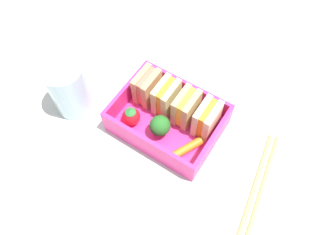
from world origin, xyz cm
name	(u,v)px	position (x,y,z in cm)	size (l,w,h in cm)	color
ground_plane	(168,128)	(0.00, 0.00, -1.00)	(120.00, 120.00, 2.00)	beige
bento_tray	(168,124)	(0.00, 0.00, 0.60)	(16.48, 12.28, 1.20)	#EC3187
bento_rim	(168,116)	(0.00, 0.00, 3.15)	(16.48, 12.28, 3.89)	#EC3187
sandwich_left	(147,87)	(-5.50, 2.36, 4.07)	(2.83, 4.72, 5.74)	tan
sandwich_center_left	(166,97)	(-1.83, 2.36, 4.07)	(2.83, 4.72, 5.74)	#D2C27F
sandwich_center	(186,108)	(1.83, 2.36, 4.07)	(2.83, 4.72, 5.74)	tan
sandwich_center_right	(207,119)	(5.50, 2.36, 4.07)	(2.83, 4.72, 5.74)	beige
strawberry_far_left	(131,116)	(-5.01, -2.95, 2.75)	(2.86, 2.86, 3.46)	red
broccoli_floret	(160,126)	(-0.07, -2.27, 3.47)	(3.27, 3.27, 4.00)	#92C571
carrot_stick_far_left	(187,148)	(5.08, -2.59, 1.85)	(1.29, 1.29, 5.15)	orange
chopstick_pair	(258,187)	(16.97, -1.71, 0.35)	(4.55, 18.49, 0.70)	tan
drinking_glass	(70,89)	(-15.16, -5.04, 4.97)	(6.20, 6.20, 9.94)	silver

